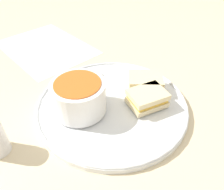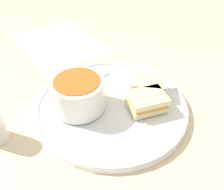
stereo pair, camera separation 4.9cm
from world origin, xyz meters
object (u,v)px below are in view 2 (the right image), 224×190
at_px(spoon, 82,83).
at_px(soup_bowl, 78,94).
at_px(sandwich_half_far, 148,85).
at_px(sandwich_half_near, 147,101).

bearing_deg(spoon, soup_bowl, 51.74).
distance_m(soup_bowl, sandwich_half_far, 0.17).
distance_m(soup_bowl, spoon, 0.09).
distance_m(soup_bowl, sandwich_half_near, 0.15).
height_order(soup_bowl, spoon, soup_bowl).
height_order(spoon, sandwich_half_near, sandwich_half_near).
relative_size(soup_bowl, spoon, 1.09).
bearing_deg(sandwich_half_near, sandwich_half_far, 46.41).
height_order(spoon, sandwich_half_far, sandwich_half_far).
relative_size(soup_bowl, sandwich_half_near, 1.23).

